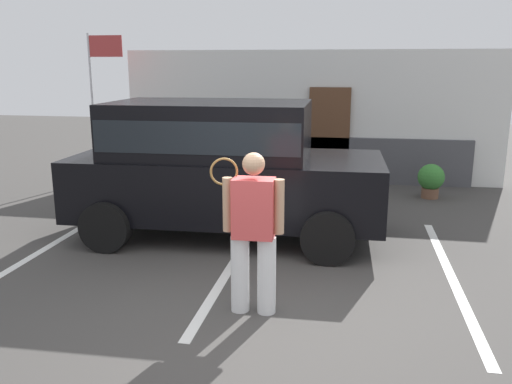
# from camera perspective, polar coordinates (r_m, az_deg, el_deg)

# --- Properties ---
(ground_plane) EXTENTS (40.00, 40.00, 0.00)m
(ground_plane) POSITION_cam_1_polar(r_m,az_deg,el_deg) (5.78, -0.43, -13.04)
(ground_plane) COLOR #423F3D
(parking_stripe_0) EXTENTS (0.12, 4.40, 0.01)m
(parking_stripe_0) POSITION_cam_1_polar(r_m,az_deg,el_deg) (8.26, -21.68, -5.68)
(parking_stripe_0) COLOR silver
(parking_stripe_0) RESTS_ON ground_plane
(parking_stripe_1) EXTENTS (0.12, 4.40, 0.01)m
(parking_stripe_1) POSITION_cam_1_polar(r_m,az_deg,el_deg) (7.22, -2.36, -7.43)
(parking_stripe_1) COLOR silver
(parking_stripe_1) RESTS_ON ground_plane
(parking_stripe_2) EXTENTS (0.12, 4.40, 0.01)m
(parking_stripe_2) POSITION_cam_1_polar(r_m,az_deg,el_deg) (7.18, 20.14, -8.41)
(parking_stripe_2) COLOR silver
(parking_stripe_2) RESTS_ON ground_plane
(house_frontage) EXTENTS (8.40, 0.40, 2.89)m
(house_frontage) POSITION_cam_1_polar(r_m,az_deg,el_deg) (12.12, 5.76, 7.65)
(house_frontage) COLOR white
(house_frontage) RESTS_ON ground_plane
(parked_suv) EXTENTS (4.64, 2.25, 2.05)m
(parked_suv) POSITION_cam_1_polar(r_m,az_deg,el_deg) (8.02, -3.88, 3.16)
(parked_suv) COLOR black
(parked_suv) RESTS_ON ground_plane
(tennis_player_man) EXTENTS (0.78, 0.27, 1.73)m
(tennis_player_man) POSITION_cam_1_polar(r_m,az_deg,el_deg) (5.53, -0.34, -4.19)
(tennis_player_man) COLOR white
(tennis_player_man) RESTS_ON ground_plane
(potted_plant_by_porch) EXTENTS (0.52, 0.52, 0.68)m
(potted_plant_by_porch) POSITION_cam_1_polar(r_m,az_deg,el_deg) (11.04, 18.23, 1.31)
(potted_plant_by_porch) COLOR brown
(potted_plant_by_porch) RESTS_ON ground_plane
(flag_pole) EXTENTS (0.80, 0.05, 3.24)m
(flag_pole) POSITION_cam_1_polar(r_m,az_deg,el_deg) (12.41, -16.51, 11.35)
(flag_pole) COLOR silver
(flag_pole) RESTS_ON ground_plane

